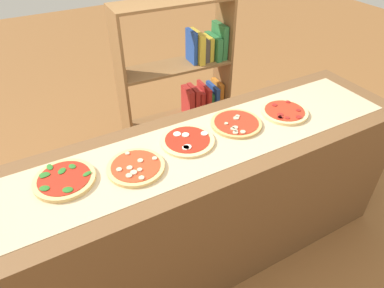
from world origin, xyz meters
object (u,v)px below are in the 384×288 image
object	(u,v)px
pizza_pepperoni_4	(284,112)
bookshelf	(189,94)
pizza_mushroom_3	(236,123)
pizza_spinach_0	(64,179)
pizza_mozzarella_2	(187,140)
pizza_mushroom_1	(136,167)

from	to	relation	value
pizza_pepperoni_4	bookshelf	size ratio (longest dim) A/B	0.20
pizza_mushroom_3	pizza_pepperoni_4	bearing A→B (deg)	-7.15
pizza_spinach_0	pizza_mushroom_3	xyz separation A→B (m)	(0.94, -0.00, -0.00)
bookshelf	pizza_pepperoni_4	bearing A→B (deg)	-79.92
pizza_mozzarella_2	pizza_mushroom_3	xyz separation A→B (m)	(0.31, 0.01, 0.00)
pizza_spinach_0	pizza_mushroom_1	world-z (taller)	pizza_spinach_0
pizza_spinach_0	pizza_mushroom_1	distance (m)	0.32
pizza_spinach_0	pizza_mushroom_1	xyz separation A→B (m)	(0.31, -0.08, -0.00)
pizza_spinach_0	pizza_pepperoni_4	world-z (taller)	pizza_spinach_0
pizza_spinach_0	pizza_mozzarella_2	xyz separation A→B (m)	(0.63, -0.01, -0.00)
pizza_spinach_0	pizza_mozzarella_2	distance (m)	0.63
pizza_mushroom_1	bookshelf	xyz separation A→B (m)	(0.78, 0.91, -0.26)
pizza_spinach_0	pizza_mushroom_3	distance (m)	0.94
pizza_spinach_0	pizza_mushroom_3	size ratio (longest dim) A/B	0.98
pizza_mozzarella_2	pizza_pepperoni_4	distance (m)	0.63
pizza_mushroom_3	bookshelf	bearing A→B (deg)	79.36
pizza_spinach_0	pizza_mushroom_1	size ratio (longest dim) A/B	1.02
pizza_mozzarella_2	pizza_mushroom_1	bearing A→B (deg)	-167.83
pizza_spinach_0	pizza_mushroom_3	bearing A→B (deg)	-0.17
pizza_spinach_0	bookshelf	distance (m)	1.40
pizza_spinach_0	pizza_mozzarella_2	size ratio (longest dim) A/B	0.98
pizza_mushroom_1	bookshelf	bearing A→B (deg)	49.35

